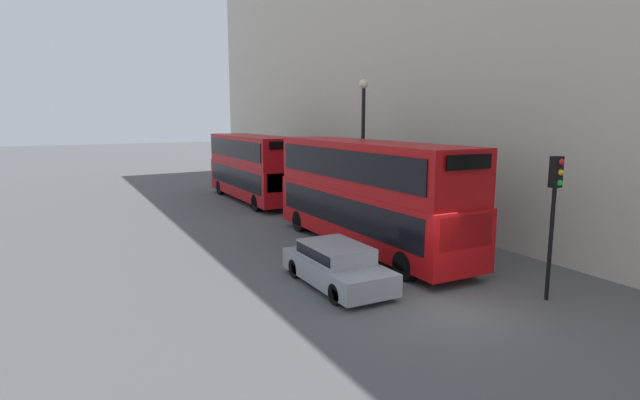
% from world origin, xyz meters
% --- Properties ---
extents(ground_plane, '(200.00, 200.00, 0.00)m').
position_xyz_m(ground_plane, '(0.00, 0.00, 0.00)').
color(ground_plane, '#515154').
extents(bus_leading, '(2.59, 11.37, 4.42)m').
position_xyz_m(bus_leading, '(1.60, 6.78, 2.43)').
color(bus_leading, '#B20C0F').
rests_on(bus_leading, ground).
extents(bus_second_in_queue, '(2.59, 10.43, 4.23)m').
position_xyz_m(bus_second_in_queue, '(1.60, 20.26, 2.34)').
color(bus_second_in_queue, '#A80F14').
rests_on(bus_second_in_queue, ground).
extents(car_dark_sedan, '(1.88, 4.41, 1.37)m').
position_xyz_m(car_dark_sedan, '(-1.80, 3.29, 0.73)').
color(car_dark_sedan, gray).
rests_on(car_dark_sedan, ground).
extents(traffic_light, '(0.30, 0.36, 4.28)m').
position_xyz_m(traffic_light, '(3.12, -0.74, 3.07)').
color(traffic_light, black).
rests_on(traffic_light, ground).
extents(street_lamp, '(0.44, 0.44, 7.17)m').
position_xyz_m(street_lamp, '(3.72, 10.44, 4.37)').
color(street_lamp, black).
rests_on(street_lamp, ground).
extents(pedestrian, '(0.36, 0.36, 1.74)m').
position_xyz_m(pedestrian, '(4.55, 5.43, 0.81)').
color(pedestrian, '#334C6B').
rests_on(pedestrian, ground).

